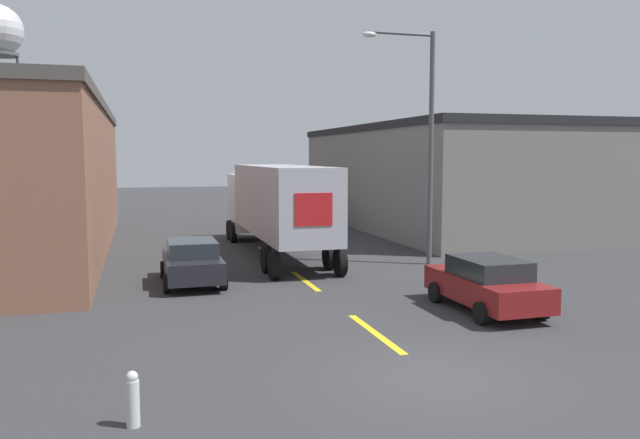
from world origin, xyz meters
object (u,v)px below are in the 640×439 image
object	(u,v)px
semi_truck	(275,202)
fire_hydrant	(133,399)
parked_car_right_far	(300,215)
parked_car_right_near	(487,283)
street_lamp	(423,132)
parked_car_left_far	(192,261)

from	to	relation	value
semi_truck	fire_hydrant	bearing A→B (deg)	-109.41
parked_car_right_far	parked_car_right_near	xyz separation A→B (m)	(0.00, -21.16, 0.00)
street_lamp	fire_hydrant	xyz separation A→B (m)	(-11.06, -12.54, -4.85)
parked_car_right_far	semi_truck	bearing A→B (deg)	-110.65
parked_car_right_near	parked_car_right_far	bearing A→B (deg)	90.00
parked_car_right_near	fire_hydrant	bearing A→B (deg)	-151.68
semi_truck	street_lamp	size ratio (longest dim) A/B	1.42
semi_truck	fire_hydrant	size ratio (longest dim) A/B	14.13
parked_car_left_far	parked_car_right_near	bearing A→B (deg)	-38.65
parked_car_left_far	semi_truck	bearing A→B (deg)	53.46
fire_hydrant	street_lamp	bearing A→B (deg)	48.58
parked_car_right_near	street_lamp	bearing A→B (deg)	78.37
parked_car_right_far	fire_hydrant	distance (m)	27.98
semi_truck	street_lamp	bearing A→B (deg)	-39.51
semi_truck	parked_car_left_far	distance (m)	7.03
parked_car_right_far	street_lamp	distance (m)	14.57
semi_truck	parked_car_right_far	size ratio (longest dim) A/B	3.13
parked_car_right_far	street_lamp	size ratio (longest dim) A/B	0.46
parked_car_left_far	street_lamp	distance (m)	10.32
semi_truck	parked_car_right_near	xyz separation A→B (m)	(3.59, -11.63, -1.58)
parked_car_left_far	parked_car_right_far	size ratio (longest dim) A/B	1.00
semi_truck	street_lamp	world-z (taller)	street_lamp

